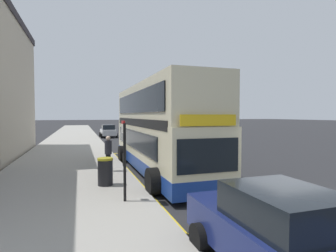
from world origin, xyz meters
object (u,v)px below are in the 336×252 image
(parked_car_grey_far, at_px, (130,124))
(pedestrian_waiting_near_sign, at_px, (108,152))
(bus_stop_sign, at_px, (124,153))
(parked_car_silver_across, at_px, (108,131))
(parked_car_navy_ahead, at_px, (280,235))
(double_decker_bus, at_px, (158,131))
(litter_bin, at_px, (105,171))
(parked_car_navy_behind, at_px, (130,126))

(parked_car_grey_far, relative_size, pedestrian_waiting_near_sign, 2.44)
(bus_stop_sign, relative_size, parked_car_silver_across, 0.61)
(parked_car_navy_ahead, distance_m, pedestrian_waiting_near_sign, 9.78)
(parked_car_navy_ahead, relative_size, pedestrian_waiting_near_sign, 2.44)
(double_decker_bus, bearing_deg, bus_stop_sign, -117.70)
(parked_car_navy_ahead, height_order, litter_bin, parked_car_navy_ahead)
(parked_car_silver_across, height_order, pedestrian_waiting_near_sign, pedestrian_waiting_near_sign)
(parked_car_silver_across, relative_size, litter_bin, 3.93)
(parked_car_grey_far, relative_size, parked_car_navy_ahead, 1.00)
(parked_car_navy_ahead, height_order, parked_car_silver_across, same)
(parked_car_navy_behind, relative_size, litter_bin, 3.93)
(parked_car_silver_across, bearing_deg, parked_car_grey_far, 72.37)
(bus_stop_sign, xyz_separation_m, parked_car_silver_across, (2.22, 27.14, -0.86))
(bus_stop_sign, relative_size, parked_car_grey_far, 0.61)
(parked_car_navy_behind, xyz_separation_m, litter_bin, (-8.19, -40.04, -0.12))
(double_decker_bus, bearing_deg, pedestrian_waiting_near_sign, 179.54)
(parked_car_grey_far, height_order, pedestrian_waiting_near_sign, pedestrian_waiting_near_sign)
(double_decker_bus, height_order, parked_car_navy_ahead, double_decker_bus)
(pedestrian_waiting_near_sign, xyz_separation_m, litter_bin, (-0.38, -2.66, -0.40))
(double_decker_bus, height_order, pedestrian_waiting_near_sign, double_decker_bus)
(parked_car_navy_behind, distance_m, parked_car_navy_ahead, 47.32)
(parked_car_navy_ahead, xyz_separation_m, parked_car_silver_across, (0.27, 31.94, 0.00))
(parked_car_navy_behind, xyz_separation_m, pedestrian_waiting_near_sign, (-7.81, -37.39, 0.28))
(bus_stop_sign, xyz_separation_m, parked_car_navy_behind, (7.78, 42.16, -0.86))
(double_decker_bus, xyz_separation_m, parked_car_navy_ahead, (-0.55, -9.55, -1.27))
(parked_car_grey_far, xyz_separation_m, litter_bin, (-9.97, -49.58, -0.12))
(parked_car_navy_behind, xyz_separation_m, parked_car_navy_ahead, (-5.84, -46.96, 0.00))
(parked_car_grey_far, bearing_deg, pedestrian_waiting_near_sign, -100.30)
(parked_car_grey_far, height_order, parked_car_silver_across, same)
(bus_stop_sign, xyz_separation_m, parked_car_navy_ahead, (1.95, -4.80, -0.86))
(parked_car_navy_behind, height_order, parked_car_grey_far, same)
(parked_car_silver_across, bearing_deg, parked_car_navy_ahead, -91.49)
(parked_car_navy_behind, distance_m, litter_bin, 40.87)
(pedestrian_waiting_near_sign, distance_m, litter_bin, 2.71)
(bus_stop_sign, relative_size, pedestrian_waiting_near_sign, 1.48)
(double_decker_bus, distance_m, parked_car_navy_ahead, 9.65)
(parked_car_grey_far, bearing_deg, double_decker_bus, -97.31)
(parked_car_grey_far, distance_m, parked_car_navy_ahead, 57.01)
(bus_stop_sign, bearing_deg, parked_car_grey_far, 79.53)
(parked_car_silver_across, distance_m, litter_bin, 25.15)
(parked_car_navy_ahead, height_order, pedestrian_waiting_near_sign, pedestrian_waiting_near_sign)
(double_decker_bus, bearing_deg, litter_bin, -137.81)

